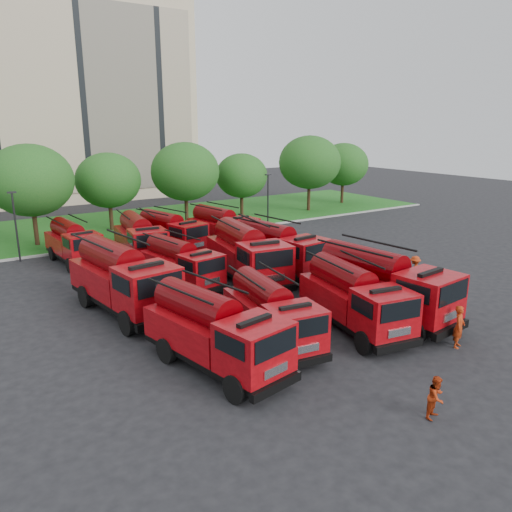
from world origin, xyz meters
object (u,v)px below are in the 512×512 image
(fire_truck_2, at_px, (354,298))
(firefighter_3, at_px, (413,285))
(fire_truck_0, at_px, (214,331))
(fire_truck_6, at_px, (247,254))
(firefighter_0, at_px, (457,347))
(fire_truck_4, at_px, (123,279))
(fire_truck_1, at_px, (271,313))
(fire_truck_5, at_px, (181,263))
(fire_truck_11, at_px, (222,227))
(fire_truck_10, at_px, (170,233))
(fire_truck_3, at_px, (382,285))
(firefighter_4, at_px, (272,332))
(firefighter_5, at_px, (323,270))
(fire_truck_8, at_px, (73,243))
(firefighter_1, at_px, (434,417))
(fire_truck_9, at_px, (140,238))
(fire_truck_7, at_px, (277,249))
(firefighter_2, at_px, (358,308))

(fire_truck_2, height_order, firefighter_3, fire_truck_2)
(fire_truck_0, bearing_deg, fire_truck_6, 40.59)
(fire_truck_2, distance_m, fire_truck_6, 9.17)
(firefighter_0, bearing_deg, fire_truck_4, 105.85)
(fire_truck_1, height_order, fire_truck_5, fire_truck_1)
(fire_truck_5, relative_size, fire_truck_11, 0.93)
(fire_truck_2, distance_m, fire_truck_10, 18.74)
(fire_truck_3, relative_size, firefighter_4, 5.17)
(fire_truck_11, height_order, firefighter_5, fire_truck_11)
(fire_truck_8, bearing_deg, fire_truck_10, -13.58)
(fire_truck_6, bearing_deg, fire_truck_4, -165.68)
(fire_truck_1, distance_m, firefighter_5, 12.43)
(fire_truck_1, distance_m, firefighter_4, 1.94)
(fire_truck_4, relative_size, firefighter_5, 4.67)
(fire_truck_0, xyz_separation_m, firefighter_1, (4.55, -7.31, -1.62))
(firefighter_3, bearing_deg, firefighter_1, 24.99)
(fire_truck_0, xyz_separation_m, fire_truck_5, (3.46, 10.42, -0.16))
(firefighter_3, relative_size, firefighter_5, 1.06)
(firefighter_3, xyz_separation_m, firefighter_5, (-2.49, 5.60, 0.00))
(firefighter_0, distance_m, firefighter_5, 12.86)
(fire_truck_4, relative_size, fire_truck_9, 1.13)
(fire_truck_7, relative_size, firefighter_1, 5.03)
(fire_truck_3, distance_m, fire_truck_8, 22.23)
(fire_truck_3, distance_m, fire_truck_10, 18.81)
(fire_truck_0, xyz_separation_m, fire_truck_2, (7.58, -0.22, -0.03))
(fire_truck_5, relative_size, firefighter_2, 3.71)
(fire_truck_2, height_order, fire_truck_9, fire_truck_9)
(fire_truck_10, bearing_deg, firefighter_1, -106.80)
(fire_truck_1, height_order, firefighter_2, fire_truck_1)
(fire_truck_10, distance_m, firefighter_3, 18.40)
(fire_truck_2, bearing_deg, firefighter_0, -48.30)
(fire_truck_2, height_order, fire_truck_8, fire_truck_2)
(firefighter_1, bearing_deg, firefighter_2, 45.63)
(fire_truck_3, height_order, fire_truck_6, fire_truck_6)
(fire_truck_2, bearing_deg, fire_truck_6, 102.01)
(fire_truck_7, relative_size, firefighter_2, 4.31)
(fire_truck_6, bearing_deg, fire_truck_9, 122.23)
(fire_truck_2, distance_m, fire_truck_7, 9.63)
(fire_truck_4, bearing_deg, fire_truck_2, -52.03)
(fire_truck_0, relative_size, fire_truck_11, 1.04)
(fire_truck_3, bearing_deg, fire_truck_9, 103.50)
(firefighter_4, bearing_deg, fire_truck_9, -67.06)
(fire_truck_8, distance_m, firefighter_1, 27.49)
(firefighter_5, bearing_deg, fire_truck_4, -7.12)
(fire_truck_1, bearing_deg, fire_truck_4, 127.51)
(fire_truck_0, xyz_separation_m, fire_truck_3, (9.74, -0.01, 0.18))
(fire_truck_4, distance_m, firefighter_0, 16.77)
(firefighter_1, bearing_deg, fire_truck_3, 40.79)
(fire_truck_0, relative_size, firefighter_4, 4.74)
(fire_truck_6, distance_m, firefighter_5, 6.07)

